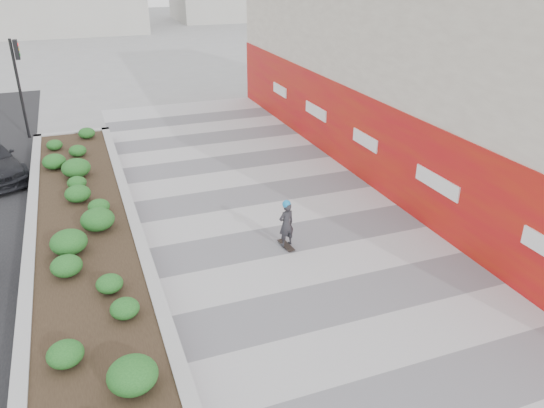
{
  "coord_description": "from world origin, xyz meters",
  "views": [
    {
      "loc": [
        -5.21,
        -7.14,
        7.27
      ],
      "look_at": [
        -0.57,
        5.11,
        1.1
      ],
      "focal_mm": 35.0,
      "sensor_mm": 36.0,
      "label": 1
    }
  ],
  "objects": [
    {
      "name": "planter",
      "position": [
        -5.5,
        7.0,
        0.42
      ],
      "size": [
        3.0,
        18.0,
        0.9
      ],
      "color": "#9E9EA0",
      "rests_on": "ground"
    },
    {
      "name": "building",
      "position": [
        6.98,
        8.98,
        3.98
      ],
      "size": [
        6.04,
        24.08,
        8.0
      ],
      "color": "#BEB0A2",
      "rests_on": "ground"
    },
    {
      "name": "traffic_signal_near",
      "position": [
        -7.23,
        17.5,
        2.76
      ],
      "size": [
        0.33,
        0.28,
        4.2
      ],
      "color": "black",
      "rests_on": "ground"
    },
    {
      "name": "ground",
      "position": [
        0.0,
        0.0,
        0.0
      ],
      "size": [
        160.0,
        160.0,
        0.0
      ],
      "primitive_type": "plane",
      "color": "gray",
      "rests_on": "ground"
    },
    {
      "name": "skateboarder",
      "position": [
        -0.37,
        4.56,
        0.72
      ],
      "size": [
        0.52,
        0.73,
        1.42
      ],
      "rotation": [
        0.0,
        0.0,
        0.09
      ],
      "color": "beige",
      "rests_on": "ground"
    },
    {
      "name": "walkway",
      "position": [
        0.0,
        3.0,
        0.01
      ],
      "size": [
        8.0,
        36.0,
        0.01
      ],
      "primitive_type": "cube",
      "color": "#A8A8AD",
      "rests_on": "ground"
    },
    {
      "name": "manhole_cover",
      "position": [
        0.5,
        3.0,
        0.0
      ],
      "size": [
        0.44,
        0.44,
        0.01
      ],
      "primitive_type": "cylinder",
      "color": "#595654",
      "rests_on": "ground"
    }
  ]
}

